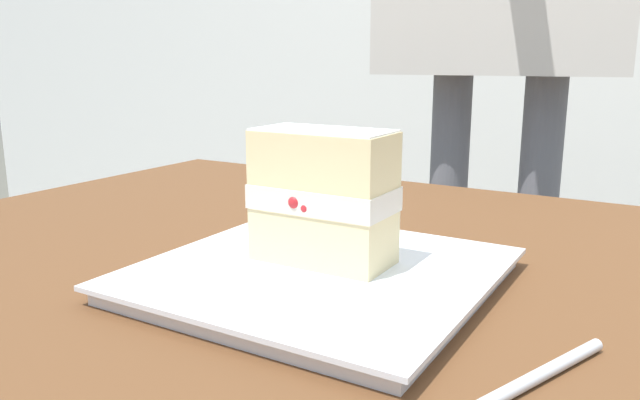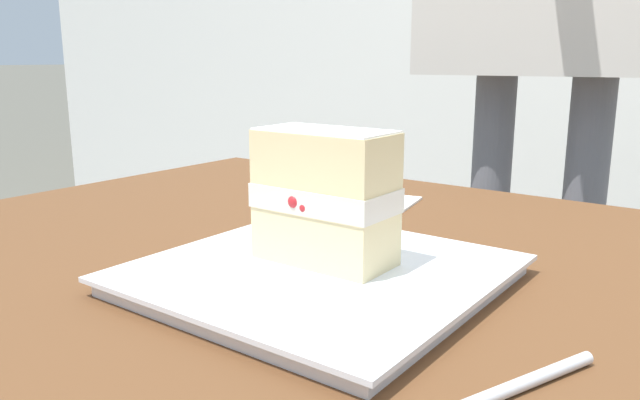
% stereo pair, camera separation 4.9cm
% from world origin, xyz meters
% --- Properties ---
extents(dessert_plate, '(0.26, 0.26, 0.02)m').
position_xyz_m(dessert_plate, '(0.14, -0.02, 0.70)').
color(dessert_plate, white).
rests_on(dessert_plate, patio_table).
extents(cake_slice, '(0.11, 0.06, 0.11)m').
position_xyz_m(cake_slice, '(0.14, -0.04, 0.76)').
color(cake_slice, beige).
rests_on(cake_slice, dessert_plate).
extents(dessert_fork, '(0.08, 0.16, 0.01)m').
position_xyz_m(dessert_fork, '(-0.04, 0.08, 0.70)').
color(dessert_fork, silver).
rests_on(dessert_fork, patio_table).
extents(paper_napkin, '(0.14, 0.12, 0.00)m').
position_xyz_m(paper_napkin, '(0.27, -0.30, 0.70)').
color(paper_napkin, white).
rests_on(paper_napkin, patio_table).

